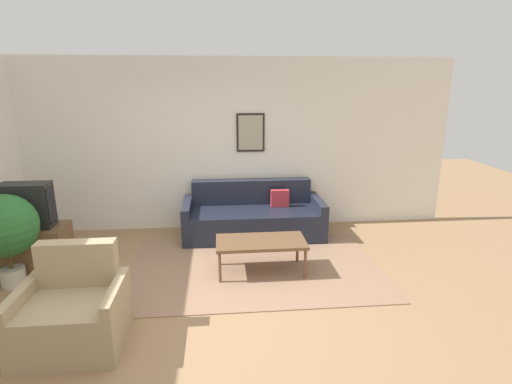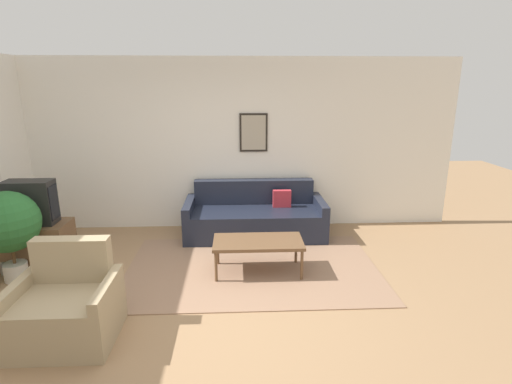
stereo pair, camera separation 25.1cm
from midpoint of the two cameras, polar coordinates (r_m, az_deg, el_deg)
ground_plane at (r=4.39m, az=-9.91°, el=-16.59°), size 16.00×16.00×0.00m
area_rug at (r=5.22m, az=-1.58°, el=-10.82°), size 3.19×2.04×0.01m
wall_back at (r=6.42m, az=-8.71°, el=6.60°), size 8.00×0.09×2.70m
couch at (r=6.22m, az=-1.55°, el=-3.63°), size 2.13×0.90×0.81m
coffee_table at (r=4.97m, az=-0.76°, el=-7.33°), size 1.11×0.56×0.43m
tv_stand at (r=5.84m, az=-30.29°, el=-7.06°), size 0.83×0.50×0.58m
tv at (r=5.67m, az=-31.04°, el=-1.69°), size 0.59×0.28×0.56m
armchair at (r=4.16m, az=-26.33°, el=-15.28°), size 0.90×0.76×0.88m
potted_plant_tall at (r=5.42m, az=-33.38°, el=-4.33°), size 0.72×0.72×1.10m
potted_plant_by_window at (r=5.97m, az=-32.56°, el=-4.89°), size 0.48×0.48×0.77m
potted_plant_small at (r=5.76m, az=-33.55°, el=-4.87°), size 0.60×0.60×0.91m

